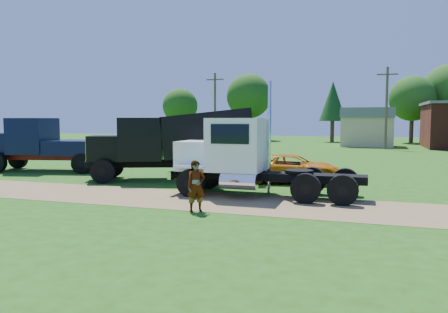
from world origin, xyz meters
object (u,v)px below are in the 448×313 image
(white_semi_tractor, at_px, (240,156))
(black_dump_truck, at_px, (178,141))
(orange_pickup, at_px, (294,169))
(spectator_a, at_px, (196,186))
(navy_truck, at_px, (44,144))

(white_semi_tractor, bearing_deg, black_dump_truck, 142.03)
(black_dump_truck, distance_m, orange_pickup, 6.42)
(orange_pickup, xyz_separation_m, spectator_a, (-2.15, -8.27, 0.18))
(navy_truck, height_order, spectator_a, navy_truck)
(navy_truck, height_order, orange_pickup, navy_truck)
(white_semi_tractor, height_order, spectator_a, white_semi_tractor)
(navy_truck, bearing_deg, white_semi_tractor, -30.27)
(white_semi_tractor, bearing_deg, spectator_a, -97.76)
(black_dump_truck, relative_size, orange_pickup, 1.70)
(black_dump_truck, bearing_deg, spectator_a, -82.22)
(orange_pickup, bearing_deg, white_semi_tractor, 150.60)
(spectator_a, bearing_deg, white_semi_tractor, 44.05)
(white_semi_tractor, relative_size, spectator_a, 4.48)
(black_dump_truck, relative_size, spectator_a, 4.94)
(orange_pickup, bearing_deg, black_dump_truck, 89.22)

